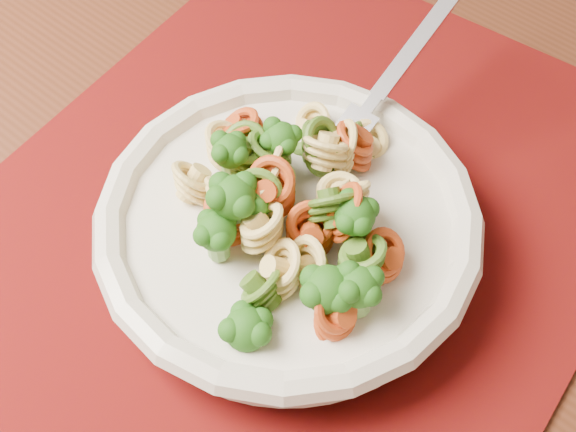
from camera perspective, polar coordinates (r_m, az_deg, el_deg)
dining_table at (r=0.67m, az=-10.66°, el=-0.17°), size 1.48×1.14×0.74m
placemat at (r=0.52m, az=-0.19°, el=-1.21°), size 0.60×0.53×0.00m
pasta_bowl at (r=0.48m, az=0.00°, el=-0.81°), size 0.23×0.23×0.04m
pasta_broccoli_heap at (r=0.47m, az=0.00°, el=0.42°), size 0.20×0.20×0.06m
fork at (r=0.51m, az=4.71°, el=6.33°), size 0.18×0.07×0.08m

